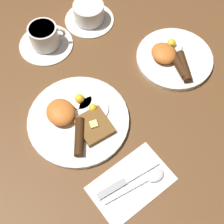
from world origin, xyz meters
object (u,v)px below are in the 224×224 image
teacup_far (89,14)px  knife (125,181)px  breakfast_plate_near (77,119)px  spoon (149,179)px  breakfast_plate_far (173,58)px  teacup_near (45,38)px

teacup_far → knife: bearing=-23.1°
breakfast_plate_near → spoon: breakfast_plate_near is taller
breakfast_plate_far → teacup_far: teacup_far is taller
breakfast_plate_near → knife: breakfast_plate_near is taller
breakfast_plate_far → teacup_near: bearing=-133.1°
teacup_far → spoon: size_ratio=0.96×
breakfast_plate_near → spoon: 0.25m
spoon → teacup_near: bearing=95.9°
teacup_near → teacup_far: (-0.01, 0.17, -0.00)m
knife → spoon: (0.03, 0.05, 0.00)m
teacup_near → knife: teacup_near is taller
teacup_far → teacup_near: bearing=-85.5°
breakfast_plate_near → spoon: size_ratio=1.64×
spoon → breakfast_plate_far: bearing=47.2°
breakfast_plate_near → teacup_near: 0.29m
teacup_near → breakfast_plate_near: bearing=-11.4°
breakfast_plate_near → breakfast_plate_far: 0.35m
breakfast_plate_near → breakfast_plate_far: size_ratio=1.19×
breakfast_plate_far → spoon: 0.38m
breakfast_plate_near → teacup_far: size_ratio=1.71×
breakfast_plate_near → breakfast_plate_far: bearing=92.5°
teacup_far → knife: 0.55m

